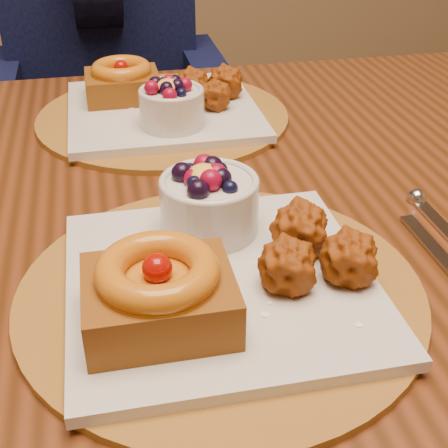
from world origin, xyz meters
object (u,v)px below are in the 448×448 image
at_px(place_setting_near, 215,265).
at_px(diner, 97,5).
at_px(chair_far, 127,138).
at_px(place_setting_far, 161,104).
at_px(dining_table, 187,238).

height_order(place_setting_near, diner, diner).
bearing_deg(chair_far, place_setting_far, -106.90).
bearing_deg(diner, place_setting_near, -63.77).
bearing_deg(diner, dining_table, -62.07).
xyz_separation_m(dining_table, chair_far, (-0.04, 0.82, -0.21)).
bearing_deg(chair_far, diner, -128.36).
distance_m(place_setting_near, place_setting_far, 0.43).
distance_m(place_setting_near, diner, 0.91).
bearing_deg(place_setting_near, diner, 94.54).
bearing_deg(dining_table, place_setting_far, 90.77).
bearing_deg(place_setting_near, place_setting_far, 89.87).
xyz_separation_m(dining_table, place_setting_near, (-0.00, -0.21, 0.11)).
distance_m(dining_table, diner, 0.71).
xyz_separation_m(dining_table, diner, (-0.08, 0.69, 0.15)).
xyz_separation_m(chair_far, diner, (-0.04, -0.12, 0.36)).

